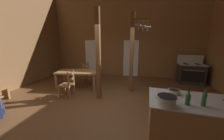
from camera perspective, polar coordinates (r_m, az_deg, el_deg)
The scene contains 15 objects.
ground_plane at distance 4.16m, azimuth -2.26°, elevation -16.36°, with size 9.07×8.20×0.10m, color brown.
wall_back at distance 7.35m, azimuth 5.58°, elevation 15.58°, with size 9.07×0.14×4.68m, color brown.
glazed_door_back_left at distance 7.79m, azimuth -8.47°, elevation 5.65°, with size 1.00×0.01×2.05m, color white.
glazed_panel_back_right at distance 7.28m, azimuth 8.52°, elevation 5.15°, with size 0.84×0.01×2.05m, color white.
kitchen_island at distance 3.09m, azimuth 37.65°, elevation -19.40°, with size 2.21×1.09×0.92m.
stove_range at distance 7.17m, azimuth 32.02°, elevation -1.21°, with size 1.19×0.89×1.32m.
support_post_with_pot_rack at distance 4.89m, azimuth 9.50°, elevation 8.86°, with size 0.71×0.22×3.03m.
support_post_center at distance 4.22m, azimuth -6.25°, elevation 6.47°, with size 0.14×0.14×3.03m.
dining_table at distance 5.61m, azimuth -15.24°, elevation -1.33°, with size 1.81×1.14×0.74m.
ladderback_chair_near_window at distance 4.86m, azimuth -19.46°, elevation -6.22°, with size 0.46×0.46×0.95m.
ladderback_chair_by_post at distance 6.45m, azimuth -10.77°, elevation -1.10°, with size 0.53×0.53×0.95m.
stockpot_on_counter at distance 2.36m, azimuth 23.55°, elevation -12.53°, with size 0.37×0.31×0.17m.
mixing_bowl_on_counter at distance 2.91m, azimuth 26.27°, elevation -8.83°, with size 0.24×0.24×0.08m.
bottle_tall_on_counter at distance 2.61m, azimuth 36.33°, elevation -10.71°, with size 0.07×0.07×0.30m.
bottle_short_on_counter at distance 2.52m, azimuth 31.20°, elevation -11.34°, with size 0.07×0.07×0.25m.
Camera 1 is at (0.97, -3.50, 1.97)m, focal length 20.13 mm.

